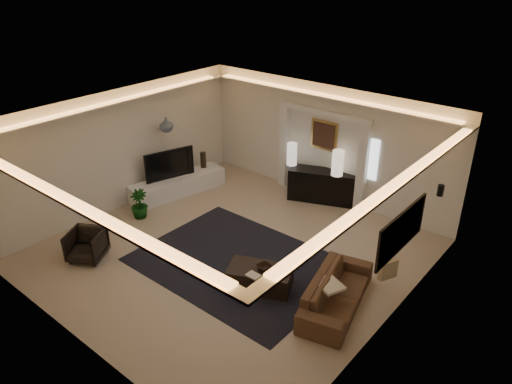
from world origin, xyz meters
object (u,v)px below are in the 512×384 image
Objects in this scene: console at (322,186)px; coffee_table at (260,278)px; armchair at (86,245)px; sofa at (336,292)px.

coffee_table is (1.07, -3.79, -0.20)m from console.
console is 2.38× the size of armchair.
sofa is (2.46, -3.35, -0.10)m from console.
console is 5.77m from armchair.
armchair is at bearing 179.90° from coffee_table.
console is at bearing 81.33° from coffee_table.
armchair is at bearing 98.40° from sofa.
armchair reaches higher than coffee_table.
sofa reaches higher than coffee_table.
sofa is 1.46m from coffee_table.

